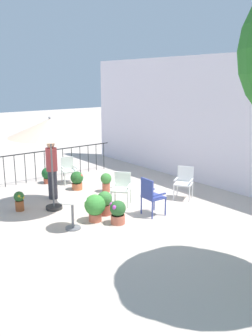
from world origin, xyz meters
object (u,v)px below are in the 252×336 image
(cafe_table_0, at_px, (72,208))
(potted_plant_4, at_px, (105,202))
(patio_chair_2, at_px, (184,180))
(potted_plant_0, at_px, (48,175))
(patio_chair_1, at_px, (68,168))
(standing_person, at_px, (52,169))
(patio_chair_0, at_px, (122,186))
(potted_plant_3, at_px, (106,181))
(patio_umbrella_0, at_px, (50,129))
(patio_chair_3, at_px, (151,194))
(potted_plant_6, at_px, (77,180))
(potted_plant_1, at_px, (19,200))
(potted_plant_5, at_px, (95,207))
(potted_plant_2, at_px, (118,212))

(cafe_table_0, distance_m, potted_plant_4, 1.15)
(patio_chair_2, bearing_deg, potted_plant_0, -148.20)
(patio_chair_2, relative_size, potted_plant_4, 1.49)
(patio_chair_2, relative_size, potted_plant_0, 1.72)
(patio_chair_1, relative_size, standing_person, 0.49)
(patio_chair_0, bearing_deg, potted_plant_4, -66.72)
(potted_plant_4, bearing_deg, potted_plant_3, 143.69)
(cafe_table_0, xyz_separation_m, patio_chair_0, (-0.63, 1.92, 0.02))
(patio_chair_2, bearing_deg, patio_umbrella_0, -114.14)
(patio_umbrella_0, distance_m, cafe_table_0, 2.22)
(patio_chair_3, bearing_deg, patio_umbrella_0, -138.56)
(patio_chair_2, relative_size, potted_plant_6, 1.59)
(potted_plant_4, bearing_deg, patio_umbrella_0, -144.15)
(patio_umbrella_0, height_order, standing_person, patio_umbrella_0)
(patio_umbrella_0, distance_m, potted_plant_6, 2.58)
(patio_chair_2, distance_m, potted_plant_4, 2.60)
(patio_chair_3, xyz_separation_m, potted_plant_3, (-2.32, 0.26, -0.23))
(patio_umbrella_0, xyz_separation_m, standing_person, (-0.81, 0.39, -1.27))
(cafe_table_0, distance_m, potted_plant_3, 2.89)
(potted_plant_1, relative_size, potted_plant_4, 0.86)
(potted_plant_1, bearing_deg, potted_plant_4, 45.02)
(potted_plant_0, height_order, potted_plant_3, potted_plant_3)
(patio_chair_0, xyz_separation_m, potted_plant_3, (-1.19, 0.31, -0.18))
(patio_chair_1, xyz_separation_m, potted_plant_1, (1.54, -2.34, -0.19))
(cafe_table_0, relative_size, standing_person, 0.42)
(patio_umbrella_0, xyz_separation_m, potted_plant_4, (1.16, 0.84, -1.84))
(patio_chair_0, bearing_deg, patio_chair_3, 2.73)
(patio_chair_2, relative_size, potted_plant_5, 1.36)
(cafe_table_0, bearing_deg, potted_plant_1, -164.95)
(standing_person, bearing_deg, potted_plant_2, 7.43)
(patio_umbrella_0, height_order, patio_chair_2, patio_umbrella_0)
(patio_chair_3, distance_m, standing_person, 3.07)
(patio_chair_0, xyz_separation_m, potted_plant_2, (1.04, -0.92, -0.21))
(patio_chair_1, xyz_separation_m, potted_plant_6, (0.85, -0.18, -0.18))
(patio_umbrella_0, xyz_separation_m, potted_plant_2, (1.85, 0.74, -1.86))
(potted_plant_6, bearing_deg, patio_chair_0, 7.98)
(patio_umbrella_0, bearing_deg, patio_chair_2, 65.86)
(patio_chair_3, bearing_deg, potted_plant_4, -131.69)
(potted_plant_5, bearing_deg, patio_chair_3, 67.21)
(potted_plant_3, bearing_deg, cafe_table_0, -50.81)
(patio_chair_2, distance_m, potted_plant_1, 4.62)
(patio_chair_0, xyz_separation_m, potted_plant_0, (-3.17, -0.67, -0.22))
(potted_plant_1, bearing_deg, patio_chair_1, 123.25)
(potted_plant_0, distance_m, standing_person, 1.77)
(potted_plant_2, distance_m, standing_person, 2.75)
(patio_umbrella_0, bearing_deg, patio_chair_1, 141.57)
(potted_plant_2, xyz_separation_m, potted_plant_6, (-2.98, 0.65, 0.01))
(patio_chair_2, bearing_deg, standing_person, -127.75)
(potted_plant_4, distance_m, potted_plant_6, 2.36)
(patio_chair_0, relative_size, patio_chair_3, 0.91)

